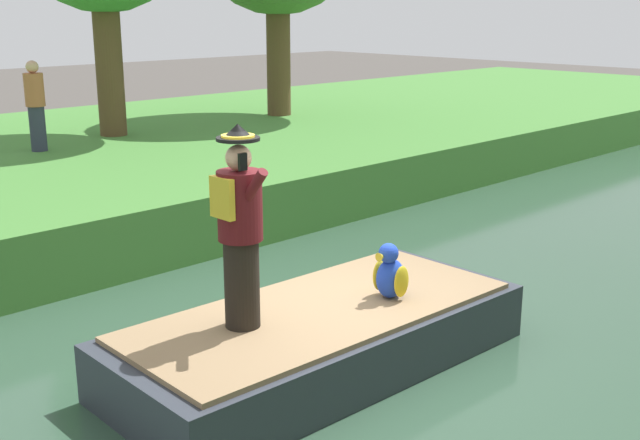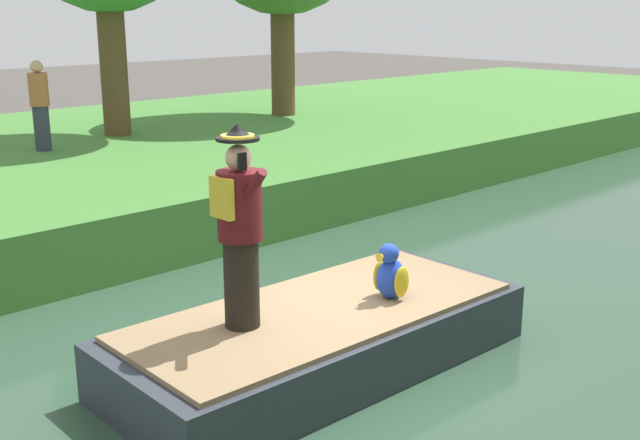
{
  "view_description": "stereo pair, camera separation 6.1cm",
  "coord_description": "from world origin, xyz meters",
  "px_view_note": "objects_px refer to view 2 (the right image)",
  "views": [
    {
      "loc": [
        5.14,
        -5.17,
        3.54
      ],
      "look_at": [
        0.05,
        -0.2,
        1.61
      ],
      "focal_mm": 44.68,
      "sensor_mm": 36.0,
      "label": 1
    },
    {
      "loc": [
        5.18,
        -5.13,
        3.54
      ],
      "look_at": [
        0.05,
        -0.2,
        1.61
      ],
      "focal_mm": 44.68,
      "sensor_mm": 36.0,
      "label": 2
    }
  ],
  "objects_px": {
    "person_bystander": "(40,105)",
    "person_pirate": "(240,228)",
    "parrot_plush": "(390,274)",
    "boat": "(320,337)"
  },
  "relations": [
    {
      "from": "person_pirate",
      "to": "person_bystander",
      "type": "bearing_deg",
      "value": 162.53
    },
    {
      "from": "parrot_plush",
      "to": "person_bystander",
      "type": "distance_m",
      "value": 8.83
    },
    {
      "from": "parrot_plush",
      "to": "person_bystander",
      "type": "relative_size",
      "value": 0.36
    },
    {
      "from": "person_bystander",
      "to": "person_pirate",
      "type": "bearing_deg",
      "value": -13.94
    },
    {
      "from": "parrot_plush",
      "to": "person_bystander",
      "type": "xyz_separation_m",
      "value": [
        -8.77,
        0.55,
        0.85
      ]
    },
    {
      "from": "boat",
      "to": "parrot_plush",
      "type": "bearing_deg",
      "value": 68.02
    },
    {
      "from": "boat",
      "to": "person_bystander",
      "type": "bearing_deg",
      "value": 171.62
    },
    {
      "from": "parrot_plush",
      "to": "person_bystander",
      "type": "bearing_deg",
      "value": 176.41
    },
    {
      "from": "person_bystander",
      "to": "parrot_plush",
      "type": "bearing_deg",
      "value": -3.59
    },
    {
      "from": "parrot_plush",
      "to": "person_bystander",
      "type": "height_order",
      "value": "person_bystander"
    }
  ]
}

